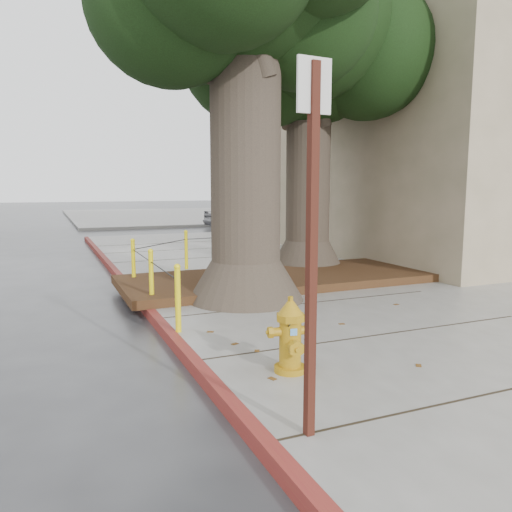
% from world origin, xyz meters
% --- Properties ---
extents(ground, '(140.00, 140.00, 0.00)m').
position_xyz_m(ground, '(0.00, 0.00, 0.00)').
color(ground, '#28282B').
rests_on(ground, ground).
extents(sidewalk_main, '(16.00, 26.00, 0.15)m').
position_xyz_m(sidewalk_main, '(6.00, 2.50, 0.07)').
color(sidewalk_main, slate).
rests_on(sidewalk_main, ground).
extents(sidewalk_far, '(16.00, 20.00, 0.15)m').
position_xyz_m(sidewalk_far, '(6.00, 30.00, 0.07)').
color(sidewalk_far, slate).
rests_on(sidewalk_far, ground).
extents(curb_red, '(0.14, 26.00, 0.16)m').
position_xyz_m(curb_red, '(-2.00, 2.50, 0.07)').
color(curb_red, maroon).
rests_on(curb_red, ground).
extents(planter_bed, '(6.40, 2.60, 0.16)m').
position_xyz_m(planter_bed, '(0.90, 3.90, 0.23)').
color(planter_bed, black).
rests_on(planter_bed, sidewalk_main).
extents(building_corner, '(12.00, 13.00, 10.00)m').
position_xyz_m(building_corner, '(10.00, 8.50, 5.00)').
color(building_corner, tan).
rests_on(building_corner, ground).
extents(building_side_white, '(10.00, 10.00, 9.00)m').
position_xyz_m(building_side_white, '(16.00, 26.00, 4.50)').
color(building_side_white, silver).
rests_on(building_side_white, ground).
extents(building_side_grey, '(12.00, 14.00, 12.00)m').
position_xyz_m(building_side_grey, '(22.00, 32.00, 6.00)').
color(building_side_grey, slate).
rests_on(building_side_grey, ground).
extents(tree_far, '(4.50, 3.80, 7.17)m').
position_xyz_m(tree_far, '(2.64, 5.32, 5.02)').
color(tree_far, '#4C3F33').
rests_on(tree_far, sidewalk_main).
extents(bollard_ring, '(3.79, 5.39, 0.95)m').
position_xyz_m(bollard_ring, '(-0.87, 4.38, 0.66)').
color(bollard_ring, yellow).
rests_on(bollard_ring, sidewalk_main).
extents(fire_hydrant, '(0.44, 0.41, 0.82)m').
position_xyz_m(fire_hydrant, '(-1.17, -0.73, 0.55)').
color(fire_hydrant, '#B68412').
rests_on(fire_hydrant, sidewalk_main).
extents(signpost, '(0.29, 0.07, 2.90)m').
position_xyz_m(signpost, '(-1.65, -2.01, 1.79)').
color(signpost, '#471911').
rests_on(signpost, sidewalk_main).
extents(car_silver, '(3.90, 1.99, 1.27)m').
position_xyz_m(car_silver, '(5.93, 19.05, 0.64)').
color(car_silver, '#9F9FA4').
rests_on(car_silver, ground).
extents(car_red, '(3.66, 1.38, 1.19)m').
position_xyz_m(car_red, '(7.46, 17.72, 0.60)').
color(car_red, maroon).
rests_on(car_red, ground).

